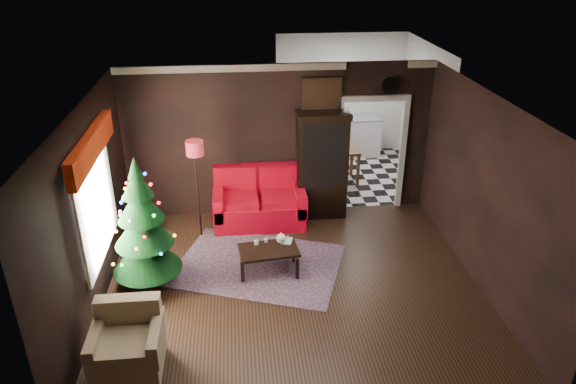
{
  "coord_description": "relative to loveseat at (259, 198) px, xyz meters",
  "views": [
    {
      "loc": [
        -0.75,
        -6.42,
        4.69
      ],
      "look_at": [
        0.0,
        0.9,
        1.15
      ],
      "focal_mm": 32.94,
      "sensor_mm": 36.0,
      "label": 1
    }
  ],
  "objects": [
    {
      "name": "wall_clock",
      "position": [
        2.35,
        0.4,
        1.88
      ],
      "size": [
        0.32,
        0.32,
        0.06
      ],
      "primitive_type": "cylinder",
      "color": "white",
      "rests_on": "wall_back"
    },
    {
      "name": "loveseat",
      "position": [
        0.0,
        0.0,
        0.0
      ],
      "size": [
        1.7,
        0.9,
        1.0
      ],
      "primitive_type": null,
      "color": "maroon",
      "rests_on": "ground"
    },
    {
      "name": "coffee_table",
      "position": [
        0.06,
        -1.6,
        -0.29
      ],
      "size": [
        0.95,
        0.64,
        0.4
      ],
      "primitive_type": null,
      "rotation": [
        0.0,
        0.0,
        0.12
      ],
      "color": "#37180E",
      "rests_on": "rug"
    },
    {
      "name": "painting",
      "position": [
        1.15,
        0.41,
        1.75
      ],
      "size": [
        0.62,
        0.05,
        0.52
      ],
      "primitive_type": "cube",
      "color": "tan",
      "rests_on": "wall_back"
    },
    {
      "name": "kitchen_table",
      "position": [
        1.8,
        1.65,
        -0.12
      ],
      "size": [
        0.7,
        0.7,
        0.75
      ],
      "primitive_type": null,
      "color": "brown",
      "rests_on": "ground"
    },
    {
      "name": "wall_front",
      "position": [
        0.4,
        -4.55,
        0.9
      ],
      "size": [
        5.5,
        0.0,
        5.5
      ],
      "primitive_type": "plane",
      "rotation": [
        -1.57,
        0.0,
        0.0
      ],
      "color": "black",
      "rests_on": "ground"
    },
    {
      "name": "book",
      "position": [
        0.28,
        -1.38,
        0.02
      ],
      "size": [
        0.16,
        0.06,
        0.22
      ],
      "primitive_type": "imported",
      "rotation": [
        0.0,
        0.0,
        -0.28
      ],
      "color": "tan",
      "rests_on": "coffee_table"
    },
    {
      "name": "left_window",
      "position": [
        -2.31,
        -1.85,
        0.95
      ],
      "size": [
        0.05,
        1.6,
        1.4
      ],
      "primitive_type": "cube",
      "color": "white",
      "rests_on": "wall_left"
    },
    {
      "name": "wall_right",
      "position": [
        3.15,
        -2.05,
        0.9
      ],
      "size": [
        0.0,
        5.5,
        5.5
      ],
      "primitive_type": "plane",
      "rotation": [
        1.57,
        0.0,
        -1.57
      ],
      "color": "black",
      "rests_on": "ground"
    },
    {
      "name": "cup_a",
      "position": [
        0.03,
        -1.38,
        -0.06
      ],
      "size": [
        0.08,
        0.08,
        0.05
      ],
      "primitive_type": "cylinder",
      "rotation": [
        0.0,
        0.0,
        -0.31
      ],
      "color": "white",
      "rests_on": "coffee_table"
    },
    {
      "name": "wall_back",
      "position": [
        0.4,
        0.45,
        0.9
      ],
      "size": [
        5.5,
        0.0,
        5.5
      ],
      "primitive_type": "plane",
      "rotation": [
        1.57,
        0.0,
        0.0
      ],
      "color": "black",
      "rests_on": "ground"
    },
    {
      "name": "valance",
      "position": [
        -2.23,
        -1.85,
        1.77
      ],
      "size": [
        0.12,
        2.1,
        0.35
      ],
      "primitive_type": "cube",
      "color": "#A82508",
      "rests_on": "wall_left"
    },
    {
      "name": "teapot",
      "position": [
        0.26,
        -1.43,
        -0.0
      ],
      "size": [
        0.21,
        0.21,
        0.16
      ],
      "primitive_type": null,
      "rotation": [
        0.0,
        0.0,
        0.28
      ],
      "color": "white",
      "rests_on": "coffee_table"
    },
    {
      "name": "floor_lamp",
      "position": [
        -1.04,
        -0.35,
        0.33
      ],
      "size": [
        0.39,
        0.39,
        1.84
      ],
      "primitive_type": null,
      "rotation": [
        0.0,
        0.0,
        0.31
      ],
      "color": "black",
      "rests_on": "ground"
    },
    {
      "name": "armchair",
      "position": [
        -1.73,
        -3.53,
        -0.04
      ],
      "size": [
        0.81,
        0.81,
        0.83
      ],
      "primitive_type": null,
      "rotation": [
        0.0,
        0.0,
        0.0
      ],
      "color": "#D5BB80",
      "rests_on": "ground"
    },
    {
      "name": "kitchen_floor",
      "position": [
        2.1,
        1.95,
        -0.5
      ],
      "size": [
        3.0,
        3.0,
        0.0
      ],
      "primitive_type": "plane",
      "color": "beige",
      "rests_on": "ground"
    },
    {
      "name": "christmas_tree",
      "position": [
        -1.74,
        -1.77,
        0.55
      ],
      "size": [
        1.01,
        1.01,
        1.91
      ],
      "primitive_type": null,
      "rotation": [
        0.0,
        0.0,
        0.01
      ],
      "color": "#113710",
      "rests_on": "ground"
    },
    {
      "name": "floor",
      "position": [
        0.4,
        -2.05,
        -0.5
      ],
      "size": [
        5.5,
        5.5,
        0.0
      ],
      "primitive_type": "plane",
      "color": "black",
      "rests_on": "ground"
    },
    {
      "name": "cup_b",
      "position": [
        -0.12,
        -1.43,
        -0.05
      ],
      "size": [
        0.08,
        0.08,
        0.06
      ],
      "primitive_type": "cylinder",
      "rotation": [
        0.0,
        0.0,
        -0.22
      ],
      "color": "silver",
      "rests_on": "coffee_table"
    },
    {
      "name": "ceiling",
      "position": [
        0.4,
        -2.05,
        2.3
      ],
      "size": [
        5.5,
        5.5,
        0.0
      ],
      "primitive_type": "plane",
      "rotation": [
        3.14,
        0.0,
        0.0
      ],
      "color": "white",
      "rests_on": "ground"
    },
    {
      "name": "kitchen_window",
      "position": [
        2.1,
        3.4,
        1.2
      ],
      "size": [
        0.7,
        0.06,
        0.7
      ],
      "primitive_type": "cube",
      "color": "white",
      "rests_on": "ground"
    },
    {
      "name": "rug",
      "position": [
        -0.1,
        -1.4,
        -0.49
      ],
      "size": [
        2.98,
        2.56,
        0.01
      ],
      "primitive_type": "cube",
      "rotation": [
        0.0,
        0.0,
        -0.34
      ],
      "color": "#2B2328",
      "rests_on": "ground"
    },
    {
      "name": "kitchen_counter",
      "position": [
        2.1,
        3.15,
        -0.05
      ],
      "size": [
        1.8,
        0.6,
        0.9
      ],
      "primitive_type": "cube",
      "color": "silver",
      "rests_on": "ground"
    },
    {
      "name": "wall_left",
      "position": [
        -2.35,
        -2.05,
        0.9
      ],
      "size": [
        0.0,
        5.5,
        5.5
      ],
      "primitive_type": "plane",
      "rotation": [
        1.57,
        0.0,
        1.57
      ],
      "color": "black",
      "rests_on": "ground"
    },
    {
      "name": "curio_cabinet",
      "position": [
        1.15,
        0.22,
        0.45
      ],
      "size": [
        0.9,
        0.45,
        1.9
      ],
      "primitive_type": null,
      "color": "black",
      "rests_on": "ground"
    },
    {
      "name": "doorway",
      "position": [
        2.1,
        0.45,
        0.55
      ],
      "size": [
        1.1,
        0.1,
        2.1
      ],
      "primitive_type": null,
      "color": "silver",
      "rests_on": "ground"
    }
  ]
}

